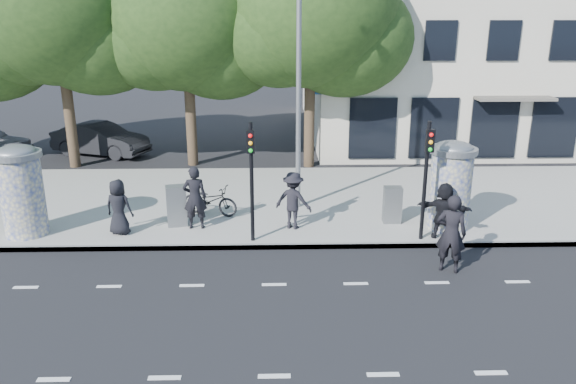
{
  "coord_description": "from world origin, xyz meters",
  "views": [
    {
      "loc": [
        0.04,
        -10.91,
        6.38
      ],
      "look_at": [
        0.39,
        3.5,
        1.7
      ],
      "focal_mm": 35.0,
      "sensor_mm": 36.0,
      "label": 1
    }
  ],
  "objects_px": {
    "ped_b": "(195,198)",
    "car_mid": "(100,139)",
    "traffic_pole_near": "(251,170)",
    "cabinet_right": "(392,205)",
    "man_road": "(451,233)",
    "ad_column_left": "(21,188)",
    "traffic_pole_far": "(427,169)",
    "ped_f": "(444,211)",
    "cabinet_left": "(177,206)",
    "ad_column_right": "(451,183)",
    "ped_d": "(293,200)",
    "bicycle": "(210,200)",
    "ped_a": "(119,207)",
    "street_lamp": "(299,64)"
  },
  "relations": [
    {
      "from": "traffic_pole_near",
      "to": "street_lamp",
      "type": "distance_m",
      "value": 4.07
    },
    {
      "from": "ped_d",
      "to": "man_road",
      "type": "bearing_deg",
      "value": 167.19
    },
    {
      "from": "ad_column_left",
      "to": "ped_f",
      "type": "xyz_separation_m",
      "value": [
        12.01,
        -0.61,
        -0.56
      ]
    },
    {
      "from": "ad_column_right",
      "to": "ped_f",
      "type": "xyz_separation_m",
      "value": [
        -0.39,
        -0.81,
        -0.56
      ]
    },
    {
      "from": "man_road",
      "to": "car_mid",
      "type": "height_order",
      "value": "man_road"
    },
    {
      "from": "traffic_pole_near",
      "to": "ped_b",
      "type": "distance_m",
      "value": 2.32
    },
    {
      "from": "cabinet_left",
      "to": "car_mid",
      "type": "relative_size",
      "value": 0.28
    },
    {
      "from": "traffic_pole_near",
      "to": "car_mid",
      "type": "relative_size",
      "value": 0.76
    },
    {
      "from": "man_road",
      "to": "bicycle",
      "type": "height_order",
      "value": "man_road"
    },
    {
      "from": "ped_f",
      "to": "traffic_pole_far",
      "type": "bearing_deg",
      "value": 31.41
    },
    {
      "from": "traffic_pole_far",
      "to": "man_road",
      "type": "bearing_deg",
      "value": -80.97
    },
    {
      "from": "ad_column_left",
      "to": "traffic_pole_near",
      "type": "relative_size",
      "value": 0.78
    },
    {
      "from": "ad_column_left",
      "to": "cabinet_left",
      "type": "bearing_deg",
      "value": 7.88
    },
    {
      "from": "ped_b",
      "to": "man_road",
      "type": "bearing_deg",
      "value": 155.04
    },
    {
      "from": "traffic_pole_far",
      "to": "cabinet_left",
      "type": "xyz_separation_m",
      "value": [
        -7.13,
        1.3,
        -1.46
      ]
    },
    {
      "from": "street_lamp",
      "to": "cabinet_right",
      "type": "xyz_separation_m",
      "value": [
        2.83,
        -1.45,
        -4.08
      ]
    },
    {
      "from": "ad_column_left",
      "to": "man_road",
      "type": "relative_size",
      "value": 1.29
    },
    {
      "from": "ped_d",
      "to": "ad_column_left",
      "type": "bearing_deg",
      "value": 24.04
    },
    {
      "from": "traffic_pole_near",
      "to": "cabinet_right",
      "type": "relative_size",
      "value": 3.02
    },
    {
      "from": "ad_column_left",
      "to": "traffic_pole_far",
      "type": "xyz_separation_m",
      "value": [
        11.4,
        -0.71,
        0.69
      ]
    },
    {
      "from": "ped_a",
      "to": "ped_b",
      "type": "xyz_separation_m",
      "value": [
        2.15,
        0.4,
        0.13
      ]
    },
    {
      "from": "ped_b",
      "to": "cabinet_left",
      "type": "xyz_separation_m",
      "value": [
        -0.6,
        0.25,
        -0.33
      ]
    },
    {
      "from": "ad_column_left",
      "to": "traffic_pole_far",
      "type": "distance_m",
      "value": 11.44
    },
    {
      "from": "ped_a",
      "to": "man_road",
      "type": "distance_m",
      "value": 9.26
    },
    {
      "from": "ad_column_left",
      "to": "bicycle",
      "type": "distance_m",
      "value": 5.46
    },
    {
      "from": "ped_f",
      "to": "ad_column_left",
      "type": "bearing_deg",
      "value": 19.18
    },
    {
      "from": "man_road",
      "to": "ped_b",
      "type": "bearing_deg",
      "value": 0.88
    },
    {
      "from": "man_road",
      "to": "cabinet_left",
      "type": "height_order",
      "value": "man_road"
    },
    {
      "from": "traffic_pole_far",
      "to": "ped_f",
      "type": "relative_size",
      "value": 2.07
    },
    {
      "from": "ped_d",
      "to": "bicycle",
      "type": "distance_m",
      "value": 2.89
    },
    {
      "from": "ped_b",
      "to": "car_mid",
      "type": "relative_size",
      "value": 0.43
    },
    {
      "from": "ad_column_right",
      "to": "ped_f",
      "type": "distance_m",
      "value": 1.06
    },
    {
      "from": "ped_f",
      "to": "car_mid",
      "type": "xyz_separation_m",
      "value": [
        -12.77,
        10.61,
        -0.23
      ]
    },
    {
      "from": "ad_column_left",
      "to": "ad_column_right",
      "type": "relative_size",
      "value": 1.0
    },
    {
      "from": "street_lamp",
      "to": "cabinet_left",
      "type": "relative_size",
      "value": 6.45
    },
    {
      "from": "ped_b",
      "to": "ad_column_left",
      "type": "bearing_deg",
      "value": 1.19
    },
    {
      "from": "ad_column_right",
      "to": "ped_b",
      "type": "bearing_deg",
      "value": 178.9
    },
    {
      "from": "ped_f",
      "to": "car_mid",
      "type": "distance_m",
      "value": 16.6
    },
    {
      "from": "man_road",
      "to": "ad_column_right",
      "type": "bearing_deg",
      "value": -82.59
    },
    {
      "from": "ped_b",
      "to": "car_mid",
      "type": "bearing_deg",
      "value": -62.63
    },
    {
      "from": "traffic_pole_near",
      "to": "car_mid",
      "type": "distance_m",
      "value": 13.08
    },
    {
      "from": "traffic_pole_far",
      "to": "ped_d",
      "type": "height_order",
      "value": "traffic_pole_far"
    },
    {
      "from": "traffic_pole_near",
      "to": "traffic_pole_far",
      "type": "relative_size",
      "value": 1.0
    },
    {
      "from": "cabinet_left",
      "to": "traffic_pole_near",
      "type": "bearing_deg",
      "value": -40.93
    },
    {
      "from": "ped_d",
      "to": "cabinet_left",
      "type": "distance_m",
      "value": 3.53
    },
    {
      "from": "cabinet_left",
      "to": "cabinet_right",
      "type": "xyz_separation_m",
      "value": [
        6.56,
        0.09,
        -0.06
      ]
    },
    {
      "from": "ad_column_right",
      "to": "ped_d",
      "type": "distance_m",
      "value": 4.65
    },
    {
      "from": "traffic_pole_far",
      "to": "man_road",
      "type": "height_order",
      "value": "traffic_pole_far"
    },
    {
      "from": "ad_column_right",
      "to": "ped_d",
      "type": "bearing_deg",
      "value": 178.93
    },
    {
      "from": "cabinet_left",
      "to": "ad_column_right",
      "type": "bearing_deg",
      "value": -14.55
    }
  ]
}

